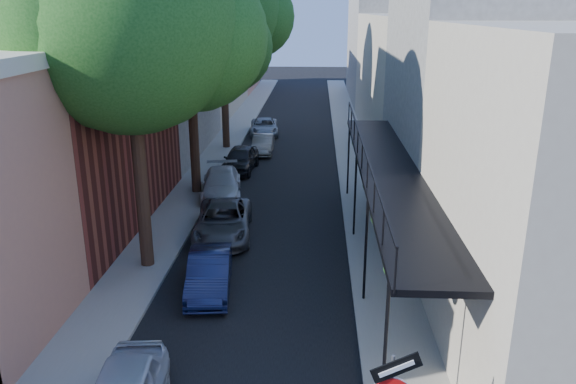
# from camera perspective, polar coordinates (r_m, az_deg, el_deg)

# --- Properties ---
(road_surface) EXTENTS (6.00, 64.00, 0.01)m
(road_surface) POSITION_cam_1_polar(r_m,az_deg,el_deg) (37.95, 0.15, 5.44)
(road_surface) COLOR black
(road_surface) RESTS_ON ground
(sidewalk_left) EXTENTS (2.00, 64.00, 0.12)m
(sidewalk_left) POSITION_cam_1_polar(r_m,az_deg,el_deg) (38.34, -5.86, 5.56)
(sidewalk_left) COLOR gray
(sidewalk_left) RESTS_ON ground
(sidewalk_right) EXTENTS (2.00, 64.00, 0.12)m
(sidewalk_right) POSITION_cam_1_polar(r_m,az_deg,el_deg) (37.96, 6.22, 5.42)
(sidewalk_right) COLOR gray
(sidewalk_right) RESTS_ON ground
(buildings_left) EXTENTS (10.10, 59.10, 12.00)m
(buildings_left) POSITION_cam_1_polar(r_m,az_deg,el_deg) (37.60, -14.59, 12.37)
(buildings_left) COLOR tan
(buildings_left) RESTS_ON ground
(buildings_right) EXTENTS (9.80, 55.00, 10.00)m
(buildings_right) POSITION_cam_1_polar(r_m,az_deg,el_deg) (37.38, 14.31, 11.56)
(buildings_right) COLOR #B8B098
(buildings_right) RESTS_ON ground
(oak_near) EXTENTS (7.48, 6.80, 11.42)m
(oak_near) POSITION_cam_1_polar(r_m,az_deg,el_deg) (18.02, -14.36, 16.18)
(oak_near) COLOR #352215
(oak_near) RESTS_ON ground
(oak_mid) EXTENTS (6.60, 6.00, 10.20)m
(oak_mid) POSITION_cam_1_polar(r_m,az_deg,el_deg) (25.79, -9.08, 15.08)
(oak_mid) COLOR #352215
(oak_mid) RESTS_ON ground
(oak_far) EXTENTS (7.70, 7.00, 11.90)m
(oak_far) POSITION_cam_1_polar(r_m,az_deg,el_deg) (34.65, -5.91, 17.90)
(oak_far) COLOR #352215
(oak_far) RESTS_ON ground
(parked_car_b) EXTENTS (1.66, 3.73, 1.19)m
(parked_car_b) POSITION_cam_1_polar(r_m,az_deg,el_deg) (17.58, -7.99, -8.13)
(parked_car_b) COLOR #13193C
(parked_car_b) RESTS_ON ground
(parked_car_c) EXTENTS (2.44, 4.65, 1.25)m
(parked_car_c) POSITION_cam_1_polar(r_m,az_deg,el_deg) (21.55, -6.59, -2.94)
(parked_car_c) COLOR #4C4D53
(parked_car_c) RESTS_ON ground
(parked_car_d) EXTENTS (2.33, 4.54, 1.26)m
(parked_car_d) POSITION_cam_1_polar(r_m,az_deg,el_deg) (26.08, -6.78, 0.82)
(parked_car_d) COLOR silver
(parked_car_d) RESTS_ON ground
(parked_car_e) EXTENTS (1.85, 4.00, 1.33)m
(parked_car_e) POSITION_cam_1_polar(r_m,az_deg,el_deg) (30.22, -4.87, 3.36)
(parked_car_e) COLOR black
(parked_car_e) RESTS_ON ground
(parked_car_f) EXTENTS (1.23, 3.41, 1.12)m
(parked_car_f) POSITION_cam_1_polar(r_m,az_deg,el_deg) (33.98, -2.56, 4.87)
(parked_car_f) COLOR slate
(parked_car_f) RESTS_ON ground
(parked_car_g) EXTENTS (2.22, 4.18, 1.12)m
(parked_car_g) POSITION_cam_1_polar(r_m,az_deg,el_deg) (39.13, -2.42, 6.63)
(parked_car_g) COLOR gray
(parked_car_g) RESTS_ON ground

